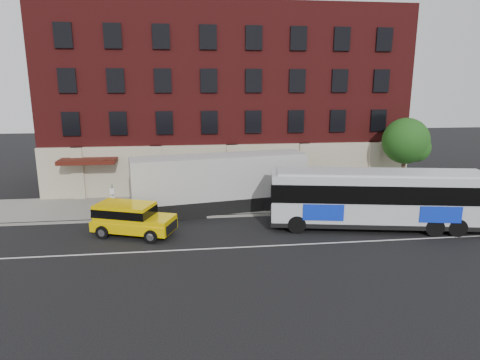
{
  "coord_description": "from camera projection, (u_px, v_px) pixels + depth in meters",
  "views": [
    {
      "loc": [
        -3.41,
        -21.07,
        8.9
      ],
      "look_at": [
        -0.12,
        5.5,
        2.7
      ],
      "focal_mm": 31.09,
      "sensor_mm": 36.0,
      "label": 1
    }
  ],
  "objects": [
    {
      "name": "building",
      "position": [
        226.0,
        99.0,
        37.43
      ],
      "size": [
        30.0,
        12.1,
        15.0
      ],
      "color": "#581414",
      "rests_on": "sidewalk"
    },
    {
      "name": "city_bus",
      "position": [
        378.0,
        197.0,
        25.89
      ],
      "size": [
        13.67,
        5.28,
        3.66
      ],
      "color": "silver",
      "rests_on": "ground"
    },
    {
      "name": "lane_line",
      "position": [
        253.0,
        247.0,
        23.27
      ],
      "size": [
        60.0,
        0.12,
        0.01
      ],
      "primitive_type": "cube",
      "color": "silver",
      "rests_on": "ground"
    },
    {
      "name": "yellow_suv",
      "position": [
        130.0,
        217.0,
        24.87
      ],
      "size": [
        5.21,
        3.53,
        1.94
      ],
      "color": "#FFCF00",
      "rests_on": "ground"
    },
    {
      "name": "sign_pole",
      "position": [
        113.0,
        200.0,
        27.38
      ],
      "size": [
        0.3,
        0.2,
        2.5
      ],
      "color": "gray",
      "rests_on": "ground"
    },
    {
      "name": "shipping_container",
      "position": [
        220.0,
        184.0,
        29.23
      ],
      "size": [
        12.46,
        4.57,
        4.07
      ],
      "color": "black",
      "rests_on": "ground"
    },
    {
      "name": "street_tree",
      "position": [
        406.0,
        143.0,
        32.59
      ],
      "size": [
        3.6,
        3.6,
        6.2
      ],
      "color": "#35241A",
      "rests_on": "sidewalk"
    },
    {
      "name": "sidewalk",
      "position": [
        236.0,
        203.0,
        31.47
      ],
      "size": [
        60.0,
        6.0,
        0.15
      ],
      "primitive_type": "cube",
      "color": "gray",
      "rests_on": "ground"
    },
    {
      "name": "ground",
      "position": [
        254.0,
        250.0,
        22.79
      ],
      "size": [
        120.0,
        120.0,
        0.0
      ],
      "primitive_type": "plane",
      "color": "black",
      "rests_on": "ground"
    },
    {
      "name": "kerb",
      "position": [
        241.0,
        215.0,
        28.57
      ],
      "size": [
        60.0,
        0.25,
        0.15
      ],
      "primitive_type": "cube",
      "color": "gray",
      "rests_on": "ground"
    }
  ]
}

